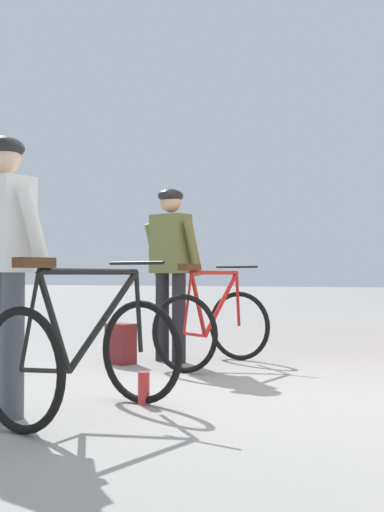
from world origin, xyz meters
TOP-DOWN VIEW (x-y plane):
  - ground_plane at (0.00, 0.00)m, footprint 80.00×80.00m
  - cyclist_near_in_olive at (-1.18, 1.29)m, footprint 0.66×0.41m
  - cyclist_far_in_white at (-1.14, -1.37)m, footprint 0.65×0.40m
  - bicycle_near_red at (-0.67, 1.16)m, footprint 0.90×1.19m
  - bicycle_far_black at (-0.63, -1.20)m, footprint 0.95×1.21m
  - backpack_on_platform at (-1.57, 0.96)m, footprint 0.32×0.26m
  - water_bottle_near_the_bikes at (-0.48, -0.71)m, footprint 0.08×0.08m

SIDE VIEW (x-z plane):
  - ground_plane at x=0.00m, z-range 0.00..0.00m
  - water_bottle_near_the_bikes at x=-0.48m, z-range 0.00..0.22m
  - backpack_on_platform at x=-1.57m, z-range 0.00..0.40m
  - bicycle_near_red at x=-0.67m, z-range -0.09..0.89m
  - bicycle_far_black at x=-0.63m, z-range -0.09..0.89m
  - cyclist_near_in_olive at x=-1.18m, z-range 0.17..1.94m
  - cyclist_far_in_white at x=-1.14m, z-range 0.17..1.94m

